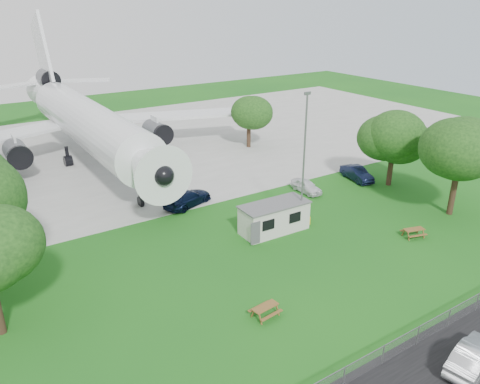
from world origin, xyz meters
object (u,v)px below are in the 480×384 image
airliner (84,119)px  picnic_west (265,316)px  picnic_east (413,237)px  car_centre_sedan (474,357)px  site_cabin (274,217)px

airliner → picnic_west: size_ratio=26.52×
picnic_west → airliner: bearing=83.7°
picnic_west → picnic_east: same height
picnic_west → car_centre_sedan: car_centre_sedan is taller
car_centre_sedan → airliner: bearing=-3.5°
picnic_east → car_centre_sedan: (-10.21, -11.88, 0.76)m
airliner → picnic_east: bearing=-64.7°
airliner → picnic_east: (17.17, -36.39, -5.27)m
site_cabin → picnic_west: (-7.75, -9.37, -1.31)m
airliner → site_cabin: airliner is taller
site_cabin → airliner: bearing=105.1°
site_cabin → picnic_west: 12.23m
airliner → car_centre_sedan: (6.96, -48.28, -4.51)m
site_cabin → picnic_east: bearing=-38.6°
airliner → picnic_west: bearing=-89.9°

